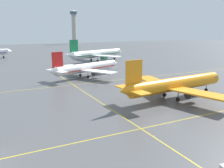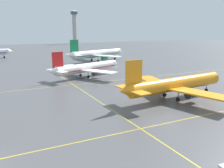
% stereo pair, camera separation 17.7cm
% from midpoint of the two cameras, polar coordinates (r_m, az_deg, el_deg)
% --- Properties ---
extents(airliner_second_row, '(34.78, 29.89, 10.81)m').
position_cam_midpoint_polar(airliner_second_row, '(63.80, 14.80, -0.08)').
color(airliner_second_row, orange).
rests_on(airliner_second_row, ground).
extents(airliner_third_row, '(31.57, 27.01, 10.08)m').
position_cam_midpoint_polar(airliner_third_row, '(90.23, -5.91, 3.84)').
color(airliner_third_row, white).
rests_on(airliner_third_row, ground).
extents(airliner_far_left_stand, '(38.20, 32.64, 12.15)m').
position_cam_midpoint_polar(airliner_far_left_stand, '(133.98, -3.56, 7.14)').
color(airliner_far_left_stand, white).
rests_on(airliner_far_left_stand, ground).
extents(taxiway_markings, '(159.30, 129.26, 0.01)m').
position_cam_midpoint_polar(taxiway_markings, '(44.51, 6.89, -10.41)').
color(taxiway_markings, yellow).
rests_on(taxiway_markings, ground).
extents(control_tower, '(8.82, 8.82, 38.95)m').
position_cam_midpoint_polar(control_tower, '(297.32, -8.81, 13.72)').
color(control_tower, '#ADA89E').
rests_on(control_tower, ground).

